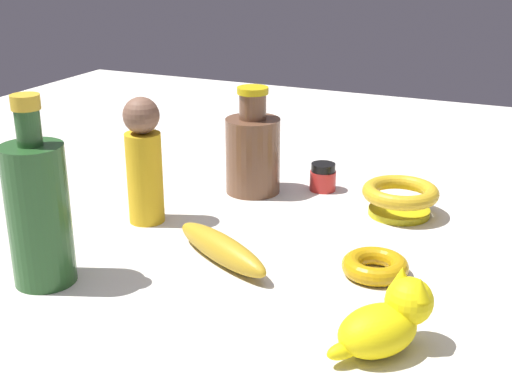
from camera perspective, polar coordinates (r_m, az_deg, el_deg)
name	(u,v)px	position (r m, az deg, el deg)	size (l,w,h in m)	color
ground	(256,243)	(0.97, 0.00, -4.24)	(2.00, 2.00, 0.00)	silver
bottle_short	(253,151)	(1.14, -0.27, 3.43)	(0.09, 0.09, 0.18)	brown
bottle_tall	(38,211)	(0.87, -17.53, -1.47)	(0.08, 0.08, 0.24)	#255124
bangle	(375,266)	(0.90, 9.81, -6.05)	(0.09, 0.09, 0.02)	#BA870D
banana	(221,249)	(0.91, -2.87, -4.68)	(0.19, 0.04, 0.04)	#B68E21
bowl	(400,197)	(1.08, 11.81, -0.37)	(0.12, 0.12, 0.05)	#B6AB13
cat_figurine	(388,320)	(0.73, 10.81, -10.35)	(0.11, 0.10, 0.08)	yellow
person_figure_adult	(144,161)	(1.03, -9.24, 2.55)	(0.07, 0.07, 0.19)	gold
nail_polish_jar	(323,177)	(1.17, 5.55, 1.24)	(0.04, 0.04, 0.05)	red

